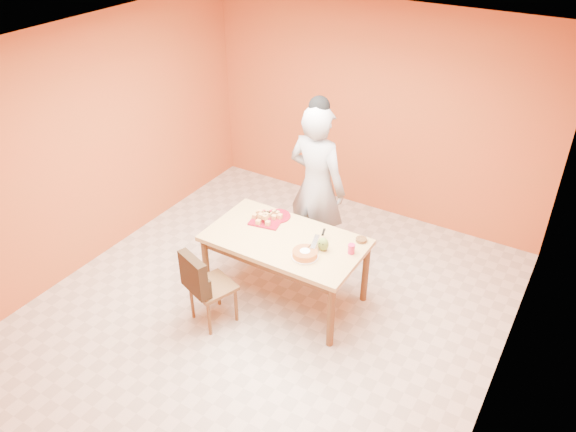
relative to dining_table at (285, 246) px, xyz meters
The scene contains 17 objects.
floor 0.73m from the dining_table, 98.39° to the right, with size 5.00×5.00×0.00m, color beige.
ceiling 2.06m from the dining_table, 98.39° to the right, with size 5.00×5.00×0.00m, color white.
wall_back 2.31m from the dining_table, 91.14° to the left, with size 4.50×4.50×0.00m, color #B15728.
wall_left 2.41m from the dining_table, behind, with size 5.00×5.00×0.00m, color #B15728.
wall_right 2.33m from the dining_table, ahead, with size 5.00×5.00×0.00m, color #B15728.
dining_table is the anchor object (origin of this frame).
dining_chair 0.85m from the dining_table, 122.21° to the right, with size 0.52×0.57×0.86m.
pastry_pile 0.42m from the dining_table, 150.57° to the left, with size 0.29×0.29×0.09m, color tan, non-canonical shape.
person 0.83m from the dining_table, 94.79° to the left, with size 0.70×0.46×1.92m, color gray.
pastry_platter 0.40m from the dining_table, 150.57° to the left, with size 0.32×0.32×0.02m, color maroon.
red_dinner_plate 0.43m from the dining_table, 132.44° to the left, with size 0.28×0.28×0.02m, color maroon.
white_cake_plate 0.38m from the dining_table, 27.47° to the right, with size 0.26×0.26×0.01m, color white.
sponge_cake 0.39m from the dining_table, 27.47° to the right, with size 0.24×0.24×0.06m, color orange.
cake_server 0.38m from the dining_table, ahead, with size 0.05×0.25×0.01m, color silver.
egg_ornament 0.45m from the dining_table, ahead, with size 0.11×0.09×0.14m, color olive.
magenta_glass 0.70m from the dining_table, ahead, with size 0.07×0.07×0.10m, color #DE2159.
checker_tin 0.77m from the dining_table, 27.24° to the left, with size 0.11×0.11×0.03m, color #37210F.
Camera 1 is at (2.48, -3.69, 3.98)m, focal length 35.00 mm.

